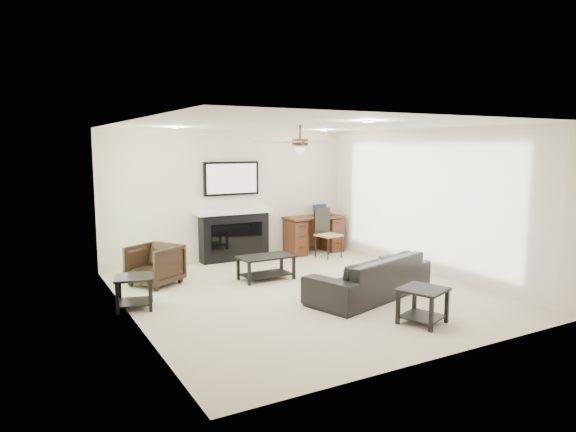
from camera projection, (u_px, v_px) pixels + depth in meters
name	position (u px, v px, depth m)	size (l,w,h in m)	color
room_shell	(311.00, 181.00, 7.66)	(5.50, 5.54, 2.52)	beige
sofa	(370.00, 276.00, 7.52)	(2.10, 0.82, 0.61)	black
armchair	(155.00, 265.00, 8.13)	(0.70, 0.72, 0.65)	black
coffee_table	(266.00, 268.00, 8.49)	(0.90, 0.50, 0.40)	black
end_table_near	(423.00, 306.00, 6.38)	(0.52, 0.52, 0.45)	black
end_table_left	(135.00, 292.00, 6.97)	(0.50, 0.50, 0.45)	black
fireplace_unit	(234.00, 211.00, 9.83)	(1.52, 0.34, 1.91)	black
desk	(314.00, 234.00, 10.62)	(1.22, 0.56, 0.76)	#371C0D
desk_chair	(329.00, 233.00, 10.13)	(0.42, 0.44, 0.97)	black
laptop	(323.00, 210.00, 10.64)	(0.33, 0.24, 0.23)	black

